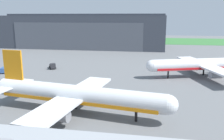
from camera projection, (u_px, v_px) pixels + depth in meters
ground_plane at (52, 99)px, 61.78m from camera, size 440.00×440.00×0.00m
grass_field_strip at (125, 40)px, 212.97m from camera, size 440.00×56.00×0.08m
maintenance_hangar at (84, 31)px, 164.03m from camera, size 108.01×34.69×22.42m
airliner_near_right at (77, 95)px, 51.97m from camera, size 41.87×32.58×13.25m
airliner_far_left at (203, 65)px, 83.41m from camera, size 39.02×34.77×13.52m
pushback_tractor at (4, 70)px, 90.07m from camera, size 3.16×4.67×2.12m
ops_van at (53, 66)px, 97.17m from camera, size 4.27×5.30×2.38m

